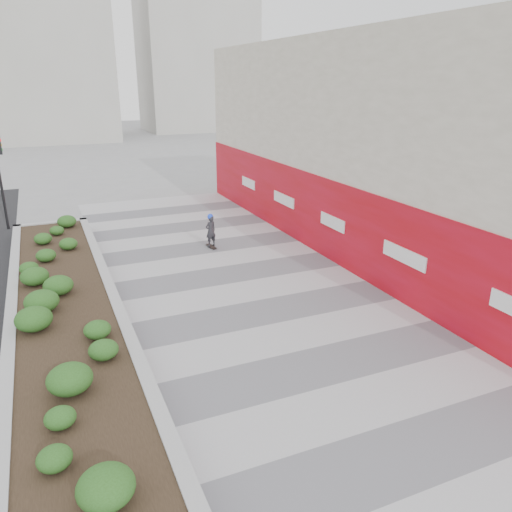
# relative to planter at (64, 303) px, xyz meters

# --- Properties ---
(ground) EXTENTS (160.00, 160.00, 0.00)m
(ground) POSITION_rel_planter_xyz_m (5.50, -7.00, -0.42)
(ground) COLOR gray
(ground) RESTS_ON ground
(walkway) EXTENTS (8.00, 36.00, 0.01)m
(walkway) POSITION_rel_planter_xyz_m (5.50, -4.00, -0.41)
(walkway) COLOR #A8A8AD
(walkway) RESTS_ON ground
(building) EXTENTS (6.04, 24.08, 8.00)m
(building) POSITION_rel_planter_xyz_m (12.48, 1.98, 3.56)
(building) COLOR beige
(building) RESTS_ON ground
(planter) EXTENTS (3.00, 18.00, 0.90)m
(planter) POSITION_rel_planter_xyz_m (0.00, 0.00, 0.00)
(planter) COLOR #9E9EA0
(planter) RESTS_ON ground
(traffic_signal_near) EXTENTS (0.33, 0.28, 4.20)m
(traffic_signal_near) POSITION_rel_planter_xyz_m (-1.73, 10.50, 2.34)
(traffic_signal_near) COLOR black
(traffic_signal_near) RESTS_ON ground
(distant_bldg_north_l) EXTENTS (16.00, 12.00, 20.00)m
(distant_bldg_north_l) POSITION_rel_planter_xyz_m (0.50, 48.00, 9.58)
(distant_bldg_north_l) COLOR #ADAAA3
(distant_bldg_north_l) RESTS_ON ground
(distant_bldg_north_r) EXTENTS (14.00, 10.00, 24.00)m
(distant_bldg_north_r) POSITION_rel_planter_xyz_m (20.50, 53.00, 11.58)
(distant_bldg_north_r) COLOR #ADAAA3
(distant_bldg_north_r) RESTS_ON ground
(manhole_cover) EXTENTS (0.44, 0.44, 0.01)m
(manhole_cover) POSITION_rel_planter_xyz_m (6.00, -4.00, -0.42)
(manhole_cover) COLOR #595654
(manhole_cover) RESTS_ON ground
(skateboarder) EXTENTS (0.53, 0.74, 1.42)m
(skateboarder) POSITION_rel_planter_xyz_m (5.82, 4.23, 0.30)
(skateboarder) COLOR beige
(skateboarder) RESTS_ON ground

